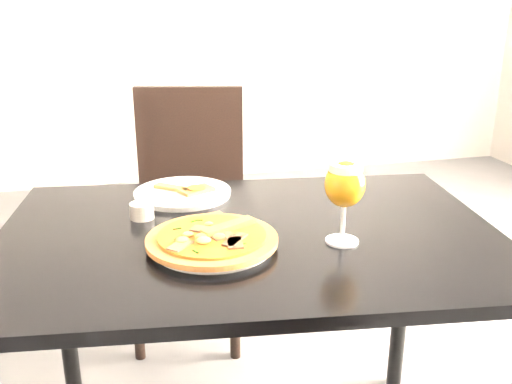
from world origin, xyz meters
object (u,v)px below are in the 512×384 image
object	(u,v)px
dining_table	(250,265)
pizza	(212,238)
chair_far	(189,203)
beer_glass	(345,185)

from	to	relation	value
dining_table	pizza	xyz separation A→B (m)	(-0.10, -0.07, 0.11)
chair_far	beer_glass	bearing A→B (deg)	-63.17
dining_table	beer_glass	size ratio (longest dim) A/B	6.71
pizza	beer_glass	bearing A→B (deg)	-7.73
dining_table	pizza	bearing A→B (deg)	-137.12
dining_table	chair_far	bearing A→B (deg)	100.26
dining_table	chair_far	size ratio (longest dim) A/B	1.36
dining_table	beer_glass	distance (m)	0.32
pizza	dining_table	bearing A→B (deg)	35.51
beer_glass	dining_table	bearing A→B (deg)	149.49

